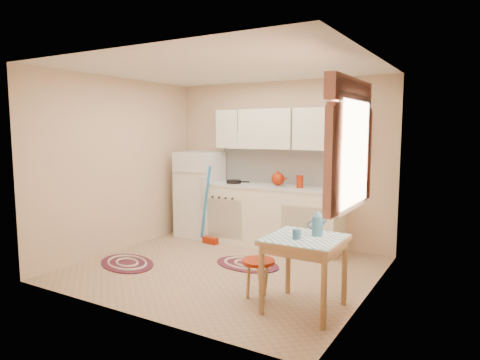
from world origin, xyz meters
name	(u,v)px	position (x,y,z in m)	size (l,w,h in m)	color
room_shell	(244,143)	(0.16, 0.24, 1.60)	(3.64, 3.60, 2.52)	tan
fridge	(200,194)	(-1.27, 1.25, 0.70)	(0.65, 0.60, 1.40)	white
broom	(210,206)	(-0.83, 0.90, 0.60)	(0.28, 0.12, 1.20)	#207DCD
base_cabinets	(268,217)	(-0.03, 1.30, 0.44)	(2.25, 0.60, 0.88)	white
countertop	(268,187)	(-0.03, 1.30, 0.90)	(2.27, 0.62, 0.04)	silver
frying_pan	(234,182)	(-0.61, 1.25, 0.94)	(0.23, 0.23, 0.05)	black
red_kettle	(278,179)	(0.13, 1.30, 1.03)	(0.22, 0.20, 0.22)	#951F05
red_canister	(300,182)	(0.48, 1.30, 1.00)	(0.10, 0.10, 0.16)	#951F05
table	(304,274)	(1.34, -0.64, 0.36)	(0.72, 0.72, 0.72)	tan
stool	(258,279)	(0.84, -0.64, 0.21)	(0.34, 0.34, 0.42)	#951F05
coffee_pot	(318,223)	(1.43, -0.52, 0.85)	(0.13, 0.11, 0.26)	#2A5E83
mug	(297,235)	(1.30, -0.74, 0.77)	(0.08, 0.08, 0.10)	#2A5E83
rug_center	(247,264)	(0.18, 0.28, 0.01)	(0.90, 0.60, 0.02)	maroon
rug_left	(127,263)	(-1.21, -0.49, 0.01)	(0.93, 0.62, 0.02)	maroon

